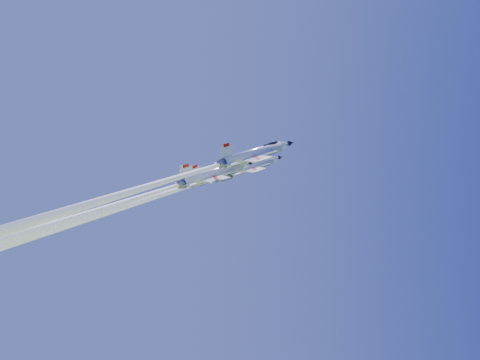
{
  "coord_description": "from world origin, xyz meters",
  "views": [
    {
      "loc": [
        -13.36,
        -106.31,
        80.85
      ],
      "look_at": [
        0.0,
        0.0,
        106.31
      ],
      "focal_mm": 40.0,
      "sensor_mm": 36.0,
      "label": 1
    }
  ],
  "objects": [
    {
      "name": "jet_left",
      "position": [
        -15.62,
        0.1,
        103.43
      ],
      "size": [
        34.03,
        20.5,
        30.05
      ],
      "rotation": [
        0.41,
        0.3,
        -1.08
      ],
      "color": "white"
    },
    {
      "name": "jet_right",
      "position": [
        -16.05,
        -14.58,
        101.88
      ],
      "size": [
        42.33,
        26.17,
        42.35
      ],
      "rotation": [
        0.41,
        0.3,
        -1.08
      ],
      "color": "white"
    },
    {
      "name": "jet_slot",
      "position": [
        -28.16,
        -13.75,
        96.3
      ],
      "size": [
        47.93,
        30.1,
        51.86
      ],
      "rotation": [
        0.41,
        0.3,
        -1.08
      ],
      "color": "white"
    },
    {
      "name": "jet_lead",
      "position": [
        -15.19,
        -4.15,
        102.14
      ],
      "size": [
        39.61,
        24.82,
        42.37
      ],
      "rotation": [
        0.41,
        0.3,
        -1.08
      ],
      "color": "white"
    }
  ]
}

